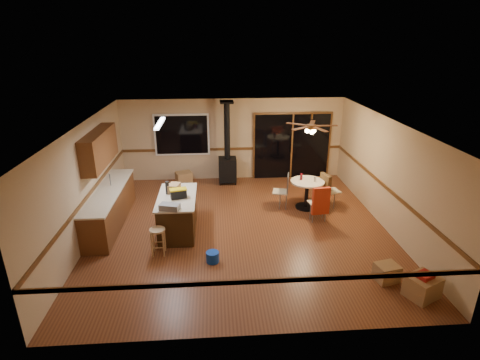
{
  "coord_description": "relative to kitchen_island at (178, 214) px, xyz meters",
  "views": [
    {
      "loc": [
        -0.6,
        -8.07,
        4.38
      ],
      "look_at": [
        0.0,
        0.3,
        1.15
      ],
      "focal_mm": 28.0,
      "sensor_mm": 36.0,
      "label": 1
    }
  ],
  "objects": [
    {
      "name": "bottle_dark",
      "position": [
        -0.22,
        0.16,
        0.6
      ],
      "size": [
        0.09,
        0.09,
        0.31
      ],
      "primitive_type": "cylinder",
      "rotation": [
        0.0,
        0.0,
        0.03
      ],
      "color": "black",
      "rests_on": "kitchen_island"
    },
    {
      "name": "toolbox_yellow_lid",
      "position": [
        0.05,
        -0.1,
        0.66
      ],
      "size": [
        0.42,
        0.28,
        0.03
      ],
      "primitive_type": "cube",
      "rotation": [
        0.0,
        0.0,
        0.24
      ],
      "color": "gold",
      "rests_on": "toolbox_black"
    },
    {
      "name": "box_under_window",
      "position": [
        -0.08,
        3.1,
        -0.26
      ],
      "size": [
        0.58,
        0.53,
        0.38
      ],
      "primitive_type": "cube",
      "rotation": [
        0.0,
        0.0,
        0.36
      ],
      "color": "olive",
      "rests_on": "floor"
    },
    {
      "name": "kitchen_island",
      "position": [
        0.0,
        0.0,
        0.0
      ],
      "size": [
        0.88,
        1.68,
        0.9
      ],
      "color": "#321E0C",
      "rests_on": "ground"
    },
    {
      "name": "dining_table",
      "position": [
        3.36,
        1.06,
        0.08
      ],
      "size": [
        0.9,
        0.9,
        0.78
      ],
      "color": "black",
      "rests_on": "ground"
    },
    {
      "name": "sliding_door",
      "position": [
        3.4,
        3.45,
        0.6
      ],
      "size": [
        2.52,
        0.1,
        2.1
      ],
      "primitive_type": "cube",
      "color": "black",
      "rests_on": "ground"
    },
    {
      "name": "glass_cream",
      "position": [
        3.54,
        1.01,
        0.4
      ],
      "size": [
        0.08,
        0.08,
        0.14
      ],
      "primitive_type": "cylinder",
      "rotation": [
        0.0,
        0.0,
        0.25
      ],
      "color": "beige",
      "rests_on": "dining_table"
    },
    {
      "name": "bottle_pink",
      "position": [
        0.16,
        0.03,
        0.55
      ],
      "size": [
        0.08,
        0.08,
        0.2
      ],
      "primitive_type": "cylinder",
      "rotation": [
        0.0,
        0.0,
        -0.42
      ],
      "color": "#D84C8C",
      "rests_on": "kitchen_island"
    },
    {
      "name": "countertop",
      "position": [
        -1.7,
        0.5,
        0.43
      ],
      "size": [
        0.64,
        3.04,
        0.04
      ],
      "primitive_type": "cube",
      "color": "beige",
      "rests_on": "lower_cabinets"
    },
    {
      "name": "toolbox_black",
      "position": [
        0.05,
        -0.1,
        0.55
      ],
      "size": [
        0.39,
        0.27,
        0.2
      ],
      "primitive_type": "cube",
      "rotation": [
        0.0,
        0.0,
        0.24
      ],
      "color": "black",
      "rests_on": "kitchen_island"
    },
    {
      "name": "bottle_white",
      "position": [
        -0.15,
        0.44,
        0.53
      ],
      "size": [
        0.05,
        0.05,
        0.16
      ],
      "primitive_type": "cylinder",
      "rotation": [
        0.0,
        0.0,
        0.02
      ],
      "color": "white",
      "rests_on": "kitchen_island"
    },
    {
      "name": "box_corner_a",
      "position": [
        4.55,
        -2.77,
        -0.25
      ],
      "size": [
        0.68,
        0.64,
        0.41
      ],
      "primitive_type": "cube",
      "rotation": [
        0.0,
        0.0,
        0.45
      ],
      "color": "olive",
      "rests_on": "floor"
    },
    {
      "name": "chair_right",
      "position": [
        3.88,
        1.07,
        0.14
      ],
      "size": [
        0.55,
        0.52,
        0.7
      ],
      "color": "#BEB28D",
      "rests_on": "ground"
    },
    {
      "name": "wall_left",
      "position": [
        -2.0,
        0.0,
        0.85
      ],
      "size": [
        0.0,
        7.0,
        7.0
      ],
      "primitive_type": "plane",
      "rotation": [
        1.57,
        0.0,
        1.57
      ],
      "color": "tan",
      "rests_on": "ground"
    },
    {
      "name": "fluorescent_strip",
      "position": [
        -0.3,
        0.3,
        2.11
      ],
      "size": [
        0.1,
        1.2,
        0.04
      ],
      "primitive_type": "cube",
      "color": "white",
      "rests_on": "ceiling"
    },
    {
      "name": "box_on_island",
      "position": [
        -0.07,
        0.24,
        0.55
      ],
      "size": [
        0.3,
        0.36,
        0.21
      ],
      "primitive_type": "cube",
      "rotation": [
        0.0,
        0.0,
        -0.23
      ],
      "color": "olive",
      "rests_on": "kitchen_island"
    },
    {
      "name": "window",
      "position": [
        -0.1,
        3.45,
        1.05
      ],
      "size": [
        1.72,
        0.1,
        1.32
      ],
      "primitive_type": "cube",
      "color": "black",
      "rests_on": "ground"
    },
    {
      "name": "wall_right",
      "position": [
        5.0,
        0.0,
        0.85
      ],
      "size": [
        0.0,
        7.0,
        7.0
      ],
      "primitive_type": "plane",
      "rotation": [
        1.57,
        0.0,
        -1.57
      ],
      "color": "tan",
      "rests_on": "ground"
    },
    {
      "name": "wood_stove",
      "position": [
        1.3,
        3.05,
        0.28
      ],
      "size": [
        0.55,
        0.5,
        2.52
      ],
      "color": "black",
      "rests_on": "ground"
    },
    {
      "name": "box_corner_b",
      "position": [
        4.13,
        -2.26,
        -0.29
      ],
      "size": [
        0.48,
        0.44,
        0.34
      ],
      "primitive_type": "cube",
      "rotation": [
        0.0,
        0.0,
        0.22
      ],
      "color": "olive",
      "rests_on": "floor"
    },
    {
      "name": "bar_stool",
      "position": [
        -0.34,
        -1.02,
        -0.15
      ],
      "size": [
        0.38,
        0.38,
        0.6
      ],
      "primitive_type": "cylinder",
      "rotation": [
        0.0,
        0.0,
        -0.16
      ],
      "color": "tan",
      "rests_on": "floor"
    },
    {
      "name": "chair_left",
      "position": [
        2.76,
        1.14,
        0.14
      ],
      "size": [
        0.49,
        0.48,
        0.51
      ],
      "color": "#BEB28D",
      "rests_on": "ground"
    },
    {
      "name": "lower_cabinets",
      "position": [
        -1.7,
        0.5,
        -0.02
      ],
      "size": [
        0.6,
        3.0,
        0.86
      ],
      "primitive_type": "cube",
      "color": "brown",
      "rests_on": "ground"
    },
    {
      "name": "ceiling",
      "position": [
        1.5,
        0.0,
        2.15
      ],
      "size": [
        7.0,
        7.0,
        0.0
      ],
      "primitive_type": "plane",
      "rotation": [
        3.14,
        0.0,
        0.0
      ],
      "color": "silver",
      "rests_on": "ground"
    },
    {
      "name": "wall_front",
      "position": [
        1.5,
        -3.5,
        0.85
      ],
      "size": [
        7.0,
        0.0,
        7.0
      ],
      "primitive_type": "plane",
      "rotation": [
        -1.57,
        0.0,
        0.0
      ],
      "color": "tan",
      "rests_on": "ground"
    },
    {
      "name": "floor",
      "position": [
        1.5,
        0.0,
        -0.45
      ],
      "size": [
        7.0,
        7.0,
        0.0
      ],
      "primitive_type": "plane",
      "color": "brown",
      "rests_on": "ground"
    },
    {
      "name": "ceiling_fan",
      "position": [
        3.36,
        1.06,
        1.76
      ],
      "size": [
        0.24,
        0.24,
        0.55
      ],
      "color": "brown",
      "rests_on": "ceiling"
    },
    {
      "name": "upper_cabinets",
      "position": [
        -1.83,
        0.7,
        1.45
      ],
      "size": [
        0.35,
        2.0,
        0.8
      ],
      "primitive_type": "cube",
      "color": "brown",
      "rests_on": "ground"
    },
    {
      "name": "chair_near",
      "position": [
        3.48,
        0.18,
        0.14
      ],
      "size": [
        0.48,
        0.51,
        0.7
      ],
      "color": "#BEB28D",
      "rests_on": "ground"
    },
    {
      "name": "chair_rail",
      "position": [
        1.5,
        0.0,
        0.55
      ],
      "size": [
        7.0,
        7.0,
        0.08
      ],
      "primitive_type": null,
      "color": "#593416",
      "rests_on": "ground"
    },
    {
      "name": "blue_bucket",
      "position": [
        0.81,
        -1.4,
        -0.34
      ],
      "size": [
        0.35,
        0.35,
        0.23
      ],
      "primitive_type": "cylinder",
      "rotation": [
        0.0,
        0.0,
        -0.38
      ],
      "color": "#0D3AB6",
      "rests_on": "floor"
    },
    {
      "name": "glass_red",
      "position": [
        3.21,
        1.16,
        0.42
      ],
      "size": [
        0.09,
        0.09,
        0.18
      ],
      "primitive_type": "cylinder",
      "rotation": [
        0.0,
        0.0,
        0.34
      ],
      "color": "#590C14",
      "rests_on": "dining_table"
    },
    {
      "name": "wall_back",
      "position": [
        1.5,
        3.5,
        0.85
      ],
      "size": [
        7.0,
        0.0,
        7.0
      ],
      "primitive_type": "plane",
      "rotation": [
        1.57,
        0.0,
        0.0
      ],
      "color": "tan",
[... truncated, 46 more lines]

